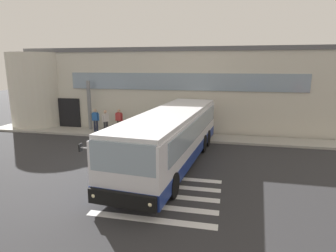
{
  "coord_description": "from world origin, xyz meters",
  "views": [
    {
      "loc": [
        4.36,
        -14.14,
        4.98
      ],
      "look_at": [
        0.95,
        1.61,
        1.5
      ],
      "focal_mm": 30.36,
      "sensor_mm": 36.0,
      "label": 1
    }
  ],
  "objects_px": {
    "passenger_by_doorway": "(106,120)",
    "passenger_at_curb_edge": "(119,119)",
    "entry_support_column": "(89,105)",
    "passenger_near_column": "(96,119)",
    "safety_bollard_yellow": "(162,135)",
    "bus_main_foreground": "(172,138)"
  },
  "relations": [
    {
      "from": "passenger_by_doorway",
      "to": "passenger_at_curb_edge",
      "type": "relative_size",
      "value": 1.0
    },
    {
      "from": "entry_support_column",
      "to": "passenger_near_column",
      "type": "bearing_deg",
      "value": -41.49
    },
    {
      "from": "entry_support_column",
      "to": "passenger_by_doorway",
      "type": "bearing_deg",
      "value": -29.61
    },
    {
      "from": "passenger_by_doorway",
      "to": "passenger_at_curb_edge",
      "type": "height_order",
      "value": "same"
    },
    {
      "from": "passenger_by_doorway",
      "to": "safety_bollard_yellow",
      "type": "height_order",
      "value": "passenger_by_doorway"
    },
    {
      "from": "safety_bollard_yellow",
      "to": "passenger_by_doorway",
      "type": "bearing_deg",
      "value": 169.29
    },
    {
      "from": "entry_support_column",
      "to": "passenger_by_doorway",
      "type": "xyz_separation_m",
      "value": [
        1.72,
        -0.98,
        -0.91
      ]
    },
    {
      "from": "passenger_by_doorway",
      "to": "passenger_at_curb_edge",
      "type": "bearing_deg",
      "value": 37.75
    },
    {
      "from": "passenger_by_doorway",
      "to": "passenger_at_curb_edge",
      "type": "xyz_separation_m",
      "value": [
        0.79,
        0.61,
        0.03
      ]
    },
    {
      "from": "passenger_near_column",
      "to": "passenger_at_curb_edge",
      "type": "height_order",
      "value": "same"
    },
    {
      "from": "bus_main_foreground",
      "to": "safety_bollard_yellow",
      "type": "bearing_deg",
      "value": 110.01
    },
    {
      "from": "passenger_near_column",
      "to": "safety_bollard_yellow",
      "type": "bearing_deg",
      "value": -11.7
    },
    {
      "from": "passenger_at_curb_edge",
      "to": "safety_bollard_yellow",
      "type": "bearing_deg",
      "value": -21.95
    },
    {
      "from": "entry_support_column",
      "to": "bus_main_foreground",
      "type": "xyz_separation_m",
      "value": [
        7.54,
        -5.81,
        -0.65
      ]
    },
    {
      "from": "entry_support_column",
      "to": "bus_main_foreground",
      "type": "relative_size",
      "value": 0.32
    },
    {
      "from": "bus_main_foreground",
      "to": "safety_bollard_yellow",
      "type": "xyz_separation_m",
      "value": [
        -1.46,
        4.01,
        -0.88
      ]
    },
    {
      "from": "bus_main_foreground",
      "to": "passenger_by_doorway",
      "type": "xyz_separation_m",
      "value": [
        -5.82,
        4.84,
        -0.26
      ]
    },
    {
      "from": "passenger_by_doorway",
      "to": "bus_main_foreground",
      "type": "bearing_deg",
      "value": -39.72
    },
    {
      "from": "entry_support_column",
      "to": "passenger_near_column",
      "type": "relative_size",
      "value": 2.2
    },
    {
      "from": "passenger_near_column",
      "to": "passenger_at_curb_edge",
      "type": "relative_size",
      "value": 1.0
    },
    {
      "from": "entry_support_column",
      "to": "safety_bollard_yellow",
      "type": "relative_size",
      "value": 4.09
    },
    {
      "from": "bus_main_foreground",
      "to": "passenger_by_doorway",
      "type": "bearing_deg",
      "value": 140.28
    }
  ]
}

